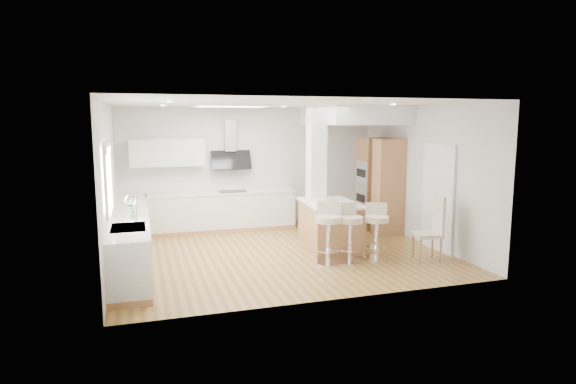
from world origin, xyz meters
name	(u,v)px	position (x,y,z in m)	size (l,w,h in m)	color
ground	(281,253)	(0.00, 0.00, 0.00)	(6.00, 6.00, 0.00)	olive
ceiling	(281,253)	(0.00, 0.00, 0.00)	(6.00, 5.00, 0.02)	white
wall_back	(251,168)	(0.00, 2.50, 1.40)	(6.00, 0.04, 2.80)	silver
wall_left	(109,187)	(-3.00, 0.00, 1.40)	(0.04, 5.00, 2.80)	silver
wall_right	(422,175)	(3.00, 0.00, 1.40)	(0.04, 5.00, 2.80)	silver
skylight	(232,106)	(-0.79, 0.60, 2.77)	(4.10, 2.10, 0.06)	white
window_left	(108,175)	(-2.96, -0.90, 1.69)	(0.06, 1.28, 1.07)	white
doorway_right	(438,199)	(2.97, -0.60, 1.00)	(0.05, 1.00, 2.10)	#423C34
counter_left	(131,237)	(-2.70, 0.23, 0.46)	(0.63, 4.50, 1.35)	#B37B4C
counter_back	(214,201)	(-0.91, 2.22, 0.70)	(3.62, 0.63, 2.50)	#B37B4C
pillar	(316,173)	(1.05, 0.95, 1.40)	(0.35, 0.35, 2.80)	white
soffit	(354,116)	(2.10, 1.40, 2.60)	(1.78, 2.20, 0.40)	white
oven_column	(379,185)	(2.68, 1.23, 1.05)	(0.63, 1.21, 2.10)	#B37B4C
peninsula	(330,225)	(1.03, 0.14, 0.46)	(1.10, 1.57, 0.98)	#B37B4C
bar_stool_a	(329,229)	(0.61, -0.86, 0.61)	(0.64, 0.64, 1.08)	silver
bar_stool_b	(349,229)	(0.99, -0.89, 0.59)	(0.50, 0.50, 1.05)	silver
bar_stool_c	(376,228)	(1.55, -0.84, 0.57)	(0.59, 0.59, 1.01)	silver
dining_chair	(433,226)	(2.45, -1.25, 0.63)	(0.54, 0.54, 1.18)	beige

